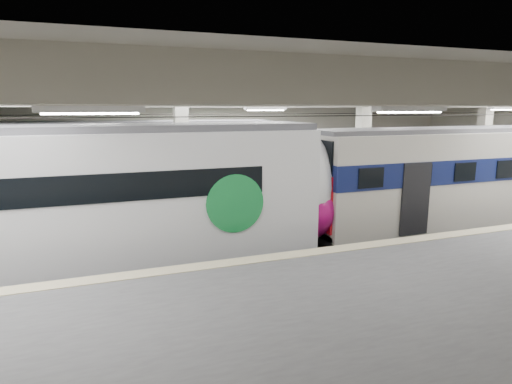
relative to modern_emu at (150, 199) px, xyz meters
name	(u,v)px	position (x,y,z in m)	size (l,w,h in m)	color
station_hall	(310,166)	(4.59, -1.74, 1.03)	(36.00, 24.00, 5.75)	black
modern_emu	(150,199)	(0.00, 0.00, 0.00)	(13.96, 2.88, 4.50)	white
older_rer	(455,178)	(11.98, 0.00, 0.00)	(12.68, 2.80, 4.22)	beige
far_train	(106,173)	(-1.16, 5.50, 0.08)	(13.95, 3.10, 4.44)	white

